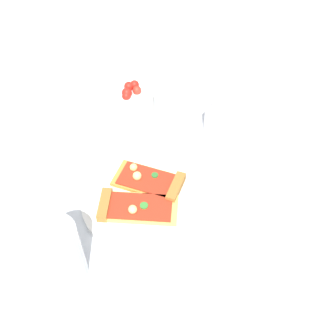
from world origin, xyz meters
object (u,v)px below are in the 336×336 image
(salad_bowl, at_px, (132,101))
(paper_napkin, at_px, (277,200))
(pizza_slice_near, at_px, (152,181))
(pizza_slice_far, at_px, (133,207))
(pepper_shaker, at_px, (212,118))
(soda_glass, at_px, (60,254))
(plate, at_px, (140,200))

(salad_bowl, height_order, paper_napkin, salad_bowl)
(pizza_slice_near, xyz_separation_m, pizza_slice_far, (-0.07, 0.03, -0.00))
(pizza_slice_far, distance_m, salad_bowl, 0.31)
(salad_bowl, height_order, pepper_shaker, salad_bowl)
(soda_glass, height_order, paper_napkin, soda_glass)
(plate, relative_size, pizza_slice_far, 1.49)
(pizza_slice_near, height_order, pepper_shaker, pepper_shaker)
(pizza_slice_near, distance_m, paper_napkin, 0.26)
(pizza_slice_near, relative_size, soda_glass, 1.14)
(pizza_slice_near, height_order, pizza_slice_far, same)
(pizza_slice_far, relative_size, pepper_shaker, 2.03)
(pizza_slice_near, relative_size, pizza_slice_far, 0.94)
(pizza_slice_far, distance_m, pepper_shaker, 0.30)
(pizza_slice_near, bearing_deg, plate, 158.60)
(salad_bowl, relative_size, pepper_shaker, 1.30)
(pepper_shaker, bearing_deg, pizza_slice_near, 152.80)
(paper_napkin, bearing_deg, pizza_slice_near, 92.61)
(pizza_slice_near, xyz_separation_m, salad_bowl, (0.23, 0.10, 0.02))
(plate, bearing_deg, soda_glass, 151.18)
(pizza_slice_near, bearing_deg, salad_bowl, 22.93)
(pizza_slice_far, bearing_deg, paper_napkin, -73.75)
(plate, xyz_separation_m, pepper_shaker, (0.24, -0.12, 0.03))
(paper_napkin, bearing_deg, salad_bowl, 58.94)
(paper_napkin, relative_size, pepper_shaker, 1.35)
(plate, bearing_deg, paper_napkin, -78.95)
(pizza_slice_far, xyz_separation_m, salad_bowl, (0.30, 0.07, 0.02))
(paper_napkin, bearing_deg, soda_glass, 121.71)
(paper_napkin, distance_m, pepper_shaker, 0.25)
(plate, distance_m, pizza_slice_far, 0.03)
(plate, xyz_separation_m, soda_glass, (-0.18, 0.10, 0.06))
(pizza_slice_far, height_order, paper_napkin, pizza_slice_far)
(plate, relative_size, salad_bowl, 2.32)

